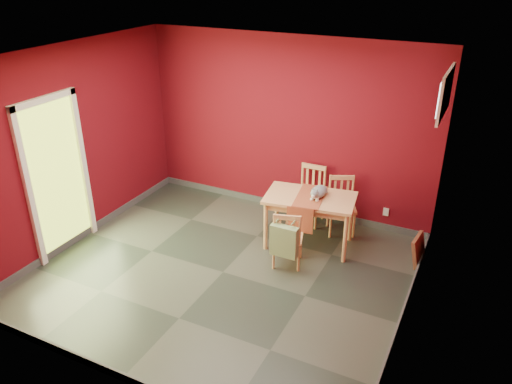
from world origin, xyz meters
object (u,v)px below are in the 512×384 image
at_px(dining_table, 310,203).
at_px(picture_frame, 418,250).
at_px(tote_bag, 284,241).
at_px(cat, 319,190).
at_px(chair_far_left, 310,194).
at_px(chair_near, 288,238).
at_px(chair_far_right, 341,205).

distance_m(dining_table, picture_frame, 1.54).
distance_m(dining_table, tote_bag, 0.81).
bearing_deg(cat, chair_far_left, 119.41).
relative_size(chair_near, tote_bag, 1.65).
relative_size(chair_far_left, tote_bag, 1.80).
distance_m(chair_far_right, cat, 0.70).
bearing_deg(tote_bag, chair_near, 99.96).
height_order(chair_far_left, cat, cat).
distance_m(dining_table, chair_near, 0.65).
bearing_deg(picture_frame, chair_far_left, 164.93).
relative_size(dining_table, chair_near, 1.61).
height_order(chair_far_right, chair_near, chair_far_right).
relative_size(chair_far_right, chair_near, 1.03).
relative_size(chair_far_left, picture_frame, 2.19).
height_order(dining_table, tote_bag, tote_bag).
bearing_deg(chair_near, cat, 75.59).
bearing_deg(picture_frame, chair_far_right, 162.45).
bearing_deg(chair_near, tote_bag, -80.04).
relative_size(chair_far_left, chair_far_right, 1.05).
relative_size(dining_table, chair_far_right, 1.55).
height_order(dining_table, cat, cat).
bearing_deg(chair_far_left, picture_frame, -15.07).
xyz_separation_m(chair_far_right, picture_frame, (1.18, -0.37, -0.23)).
xyz_separation_m(dining_table, tote_bag, (-0.04, -0.79, -0.18)).
bearing_deg(picture_frame, chair_near, -152.34).
relative_size(chair_far_right, tote_bag, 1.71).
height_order(chair_far_right, picture_frame, chair_far_right).
relative_size(tote_bag, picture_frame, 1.21).
relative_size(cat, picture_frame, 0.99).
bearing_deg(chair_far_right, chair_near, -106.56).
xyz_separation_m(chair_far_left, picture_frame, (1.69, -0.46, -0.25)).
xyz_separation_m(dining_table, cat, (0.10, 0.05, 0.19)).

